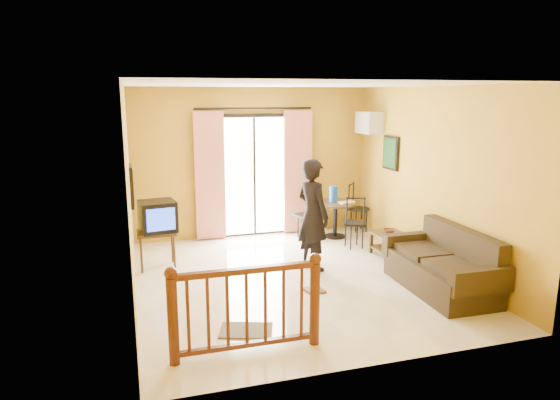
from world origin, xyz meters
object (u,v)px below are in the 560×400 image
object	(u,v)px
television	(158,216)
standing_person	(313,215)
sofa	(444,268)
coffee_table	(394,243)
dining_table	(335,210)

from	to	relation	value
television	standing_person	world-z (taller)	standing_person
sofa	television	bearing A→B (deg)	151.80
television	standing_person	bearing A→B (deg)	-26.95
television	coffee_table	distance (m)	3.82
coffee_table	standing_person	world-z (taller)	standing_person
dining_table	sofa	size ratio (longest dim) A/B	0.45
dining_table	standing_person	distance (m)	1.87
television	coffee_table	size ratio (longest dim) A/B	0.66
television	sofa	xyz separation A→B (m)	(3.73, -2.08, -0.50)
television	standing_person	distance (m)	2.39
coffee_table	standing_person	distance (m)	1.56
dining_table	sofa	distance (m)	2.90
dining_table	sofa	bearing A→B (deg)	-81.58
television	dining_table	distance (m)	3.41
coffee_table	standing_person	xyz separation A→B (m)	(-1.44, -0.05, 0.60)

